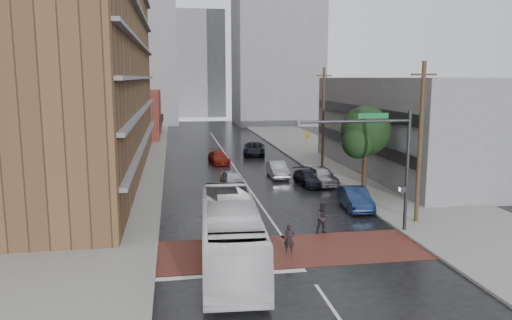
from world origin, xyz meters
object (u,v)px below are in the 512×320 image
pedestrian_a (289,239)px  pedestrian_b (323,218)px  car_travel_b (278,170)px  car_parked_far (321,175)px  transit_bus (231,233)px  car_parked_near (355,198)px  suv_travel (254,149)px  car_travel_a (233,180)px  car_parked_mid (309,178)px  car_travel_c (219,157)px

pedestrian_a → pedestrian_b: bearing=62.7°
pedestrian_a → car_travel_b: pedestrian_a is taller
pedestrian_a → car_parked_far: bearing=83.6°
transit_bus → car_parked_near: 13.25m
suv_travel → car_travel_b: bearing=-80.2°
car_travel_a → car_parked_mid: bearing=-2.4°
transit_bus → car_travel_c: 29.16m
pedestrian_a → pedestrian_b: 3.96m
pedestrian_b → car_parked_mid: (2.73, 13.00, -0.29)m
car_parked_far → suv_travel: bearing=94.1°
car_travel_c → car_parked_mid: 13.74m
transit_bus → car_parked_far: size_ratio=2.48×
pedestrian_b → car_parked_far: (3.83, 13.09, -0.14)m
suv_travel → car_parked_far: size_ratio=1.16×
car_travel_a → suv_travel: bearing=71.5°
car_travel_a → car_parked_near: car_parked_near is taller
suv_travel → car_parked_mid: size_ratio=1.23×
transit_bus → suv_travel: bearing=82.3°
transit_bus → car_parked_far: (9.72, 17.09, -0.80)m
car_travel_a → suv_travel: size_ratio=0.78×
car_travel_a → car_parked_near: size_ratio=0.92×
pedestrian_b → car_travel_b: 16.68m
pedestrian_b → car_parked_mid: 13.29m
transit_bus → car_travel_c: transit_bus is taller
transit_bus → car_travel_a: 17.02m
car_travel_a → car_parked_near: bearing=-49.6°
car_parked_near → transit_bus: bearing=-132.5°
suv_travel → car_parked_near: car_parked_near is taller
pedestrian_b → car_parked_mid: pedestrian_b is taller
pedestrian_b → car_parked_mid: bearing=77.0°
car_travel_a → car_parked_near: 10.99m
pedestrian_b → car_travel_c: size_ratio=0.42×
car_travel_c → suv_travel: size_ratio=0.81×
transit_bus → suv_travel: size_ratio=2.13×
transit_bus → suv_travel: 34.75m
car_parked_far → car_parked_mid: bearing=178.9°
car_travel_b → car_travel_a: bearing=-139.3°
pedestrian_a → car_travel_b: bearing=95.7°
transit_bus → car_travel_a: transit_bus is taller
transit_bus → car_parked_mid: (8.62, 17.00, -0.95)m
suv_travel → car_parked_mid: 17.20m
transit_bus → car_travel_c: bearing=89.4°
pedestrian_a → car_parked_near: bearing=66.0°
pedestrian_a → car_travel_a: pedestrian_a is taller
car_parked_mid → car_travel_a: bearing=175.8°
car_travel_a → car_travel_b: (4.59, 3.79, 0.00)m
car_travel_a → pedestrian_b: bearing=-77.1°
transit_bus → car_parked_mid: transit_bus is taller
car_travel_b → car_parked_mid: size_ratio=1.00×
car_travel_b → suv_travel: size_ratio=0.81×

